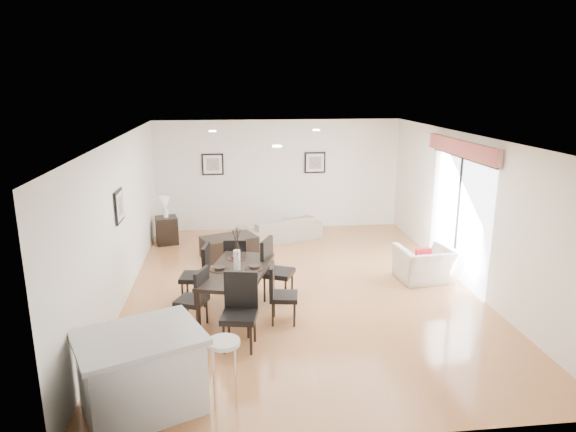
{
  "coord_description": "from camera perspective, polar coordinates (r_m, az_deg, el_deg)",
  "views": [
    {
      "loc": [
        -1.19,
        -8.43,
        3.57
      ],
      "look_at": [
        -0.18,
        0.4,
        1.25
      ],
      "focal_mm": 32.0,
      "sensor_mm": 36.0,
      "label": 1
    }
  ],
  "objects": [
    {
      "name": "ground",
      "position": [
        9.23,
        1.41,
        -8.11
      ],
      "size": [
        8.0,
        8.0,
        0.0
      ],
      "primitive_type": "plane",
      "color": "tan",
      "rests_on": "ground"
    },
    {
      "name": "wall_back",
      "position": [
        12.68,
        -1.05,
        4.56
      ],
      "size": [
        6.0,
        0.04,
        2.7
      ],
      "primitive_type": "cube",
      "color": "white",
      "rests_on": "ground"
    },
    {
      "name": "wall_front",
      "position": [
        5.09,
        7.83,
        -11.35
      ],
      "size": [
        6.0,
        0.04,
        2.7
      ],
      "primitive_type": "cube",
      "color": "white",
      "rests_on": "ground"
    },
    {
      "name": "wall_left",
      "position": [
        8.9,
        -18.04,
        -0.54
      ],
      "size": [
        0.04,
        8.0,
        2.7
      ],
      "primitive_type": "cube",
      "color": "white",
      "rests_on": "ground"
    },
    {
      "name": "wall_right",
      "position": [
        9.67,
        19.35,
        0.53
      ],
      "size": [
        0.04,
        8.0,
        2.7
      ],
      "primitive_type": "cube",
      "color": "white",
      "rests_on": "ground"
    },
    {
      "name": "ceiling",
      "position": [
        8.55,
        1.52,
        8.8
      ],
      "size": [
        6.0,
        8.0,
        0.02
      ],
      "primitive_type": "cube",
      "color": "white",
      "rests_on": "wall_back"
    },
    {
      "name": "sofa",
      "position": [
        11.89,
        -0.93,
        -1.42
      ],
      "size": [
        2.05,
        1.46,
        0.56
      ],
      "primitive_type": "imported",
      "rotation": [
        0.0,
        0.0,
        3.56
      ],
      "color": "gray",
      "rests_on": "ground"
    },
    {
      "name": "armchair",
      "position": [
        9.83,
        15.0,
        -5.18
      ],
      "size": [
        1.07,
        0.95,
        0.64
      ],
      "primitive_type": "imported",
      "rotation": [
        0.0,
        0.0,
        3.24
      ],
      "color": "beige",
      "rests_on": "ground"
    },
    {
      "name": "courtyard_plant_b",
      "position": [
        12.22,
        27.54,
        -2.24
      ],
      "size": [
        0.55,
        0.55,
        0.74
      ],
      "primitive_type": "imported",
      "rotation": [
        0.0,
        0.0,
        -0.43
      ],
      "color": "#3B6029",
      "rests_on": "ground"
    },
    {
      "name": "dining_table",
      "position": [
        8.16,
        -5.66,
        -6.41
      ],
      "size": [
        1.3,
        1.9,
        0.72
      ],
      "rotation": [
        0.0,
        0.0,
        -0.27
      ],
      "color": "black",
      "rests_on": "ground"
    },
    {
      "name": "dining_chair_wnear",
      "position": [
        7.8,
        -10.17,
        -8.64
      ],
      "size": [
        0.55,
        0.55,
        0.93
      ],
      "rotation": [
        0.0,
        0.0,
        -1.98
      ],
      "color": "black",
      "rests_on": "ground"
    },
    {
      "name": "dining_chair_wfar",
      "position": [
        8.6,
        -9.76,
        -6.03
      ],
      "size": [
        0.52,
        0.52,
        1.01
      ],
      "rotation": [
        0.0,
        0.0,
        -1.72
      ],
      "color": "black",
      "rests_on": "ground"
    },
    {
      "name": "dining_chair_enear",
      "position": [
        7.85,
        -1.04,
        -8.25
      ],
      "size": [
        0.47,
        0.47,
        0.92
      ],
      "rotation": [
        0.0,
        0.0,
        1.42
      ],
      "color": "black",
      "rests_on": "ground"
    },
    {
      "name": "dining_chair_efar",
      "position": [
        8.65,
        -1.65,
        -5.55
      ],
      "size": [
        0.62,
        0.62,
        1.05
      ],
      "rotation": [
        0.0,
        0.0,
        1.15
      ],
      "color": "black",
      "rests_on": "ground"
    },
    {
      "name": "dining_chair_head",
      "position": [
        7.2,
        -5.35,
        -9.91
      ],
      "size": [
        0.55,
        0.55,
        1.05
      ],
      "rotation": [
        0.0,
        0.0,
        -0.19
      ],
      "color": "black",
      "rests_on": "ground"
    },
    {
      "name": "dining_chair_foot",
      "position": [
        9.22,
        -5.81,
        -4.86
      ],
      "size": [
        0.44,
        0.44,
        0.9
      ],
      "rotation": [
        0.0,
        0.0,
        3.05
      ],
      "color": "black",
      "rests_on": "ground"
    },
    {
      "name": "vase",
      "position": [
        8.04,
        -5.72,
        -4.11
      ],
      "size": [
        0.85,
        1.31,
        0.66
      ],
      "color": "white",
      "rests_on": "dining_table"
    },
    {
      "name": "coffee_table",
      "position": [
        10.87,
        -6.54,
        -3.4
      ],
      "size": [
        1.27,
        1.03,
        0.44
      ],
      "primitive_type": "cube",
      "rotation": [
        0.0,
        0.0,
        0.39
      ],
      "color": "black",
      "rests_on": "ground"
    },
    {
      "name": "side_table",
      "position": [
        11.97,
        -13.31,
        -1.56
      ],
      "size": [
        0.55,
        0.55,
        0.62
      ],
      "primitive_type": "cube",
      "rotation": [
        0.0,
        0.0,
        0.22
      ],
      "color": "black",
      "rests_on": "ground"
    },
    {
      "name": "table_lamp",
      "position": [
        11.82,
        -13.49,
        1.32
      ],
      "size": [
        0.25,
        0.25,
        0.48
      ],
      "color": "white",
      "rests_on": "side_table"
    },
    {
      "name": "cushion",
      "position": [
        9.65,
        14.76,
        -4.33
      ],
      "size": [
        0.3,
        0.13,
        0.29
      ],
      "primitive_type": "cube",
      "rotation": [
        0.0,
        0.0,
        3.3
      ],
      "color": "#A5151C",
      "rests_on": "armchair"
    },
    {
      "name": "kitchen_island",
      "position": [
        6.14,
        -15.98,
        -16.33
      ],
      "size": [
        1.62,
        1.46,
        0.92
      ],
      "rotation": [
        0.0,
        0.0,
        0.41
      ],
      "color": "silver",
      "rests_on": "ground"
    },
    {
      "name": "bar_stool",
      "position": [
        5.95,
        -7.13,
        -14.52
      ],
      "size": [
        0.36,
        0.36,
        0.8
      ],
      "color": "silver",
      "rests_on": "ground"
    },
    {
      "name": "framed_print_back_left",
      "position": [
        12.55,
        -8.37,
        5.7
      ],
      "size": [
        0.52,
        0.04,
        0.52
      ],
      "color": "black",
      "rests_on": "wall_back"
    },
    {
      "name": "framed_print_back_right",
      "position": [
        12.72,
        3.02,
        5.95
      ],
      "size": [
        0.52,
        0.04,
        0.52
      ],
      "color": "black",
      "rests_on": "wall_back"
    },
    {
      "name": "framed_print_left_wall",
      "position": [
        8.63,
        -18.25,
        1.05
      ],
      "size": [
        0.04,
        0.52,
        0.52
      ],
      "rotation": [
        0.0,
        0.0,
        1.57
      ],
      "color": "black",
      "rests_on": "wall_left"
    },
    {
      "name": "sliding_door",
      "position": [
        9.85,
        18.53,
        2.73
      ],
      "size": [
        0.12,
        2.7,
        2.57
      ],
      "color": "white",
      "rests_on": "wall_right"
    }
  ]
}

